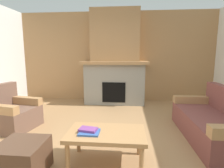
{
  "coord_description": "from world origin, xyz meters",
  "views": [
    {
      "loc": [
        0.38,
        -2.62,
        1.4
      ],
      "look_at": [
        0.04,
        1.19,
        0.79
      ],
      "focal_mm": 28.73,
      "sensor_mm": 36.0,
      "label": 1
    }
  ],
  "objects_px": {
    "armchair": "(12,113)",
    "ottoman": "(22,159)",
    "fireplace": "(115,63)",
    "coffee_table": "(106,136)",
    "couch": "(215,123)"
  },
  "relations": [
    {
      "from": "coffee_table",
      "to": "ottoman",
      "type": "xyz_separation_m",
      "value": [
        -0.95,
        -0.33,
        -0.18
      ]
    },
    {
      "from": "fireplace",
      "to": "coffee_table",
      "type": "relative_size",
      "value": 2.7
    },
    {
      "from": "fireplace",
      "to": "couch",
      "type": "height_order",
      "value": "fireplace"
    },
    {
      "from": "fireplace",
      "to": "coffee_table",
      "type": "height_order",
      "value": "fireplace"
    },
    {
      "from": "couch",
      "to": "armchair",
      "type": "relative_size",
      "value": 2.03
    },
    {
      "from": "fireplace",
      "to": "coffee_table",
      "type": "distance_m",
      "value": 3.19
    },
    {
      "from": "coffee_table",
      "to": "couch",
      "type": "bearing_deg",
      "value": 25.62
    },
    {
      "from": "armchair",
      "to": "ottoman",
      "type": "bearing_deg",
      "value": -52.35
    },
    {
      "from": "fireplace",
      "to": "ottoman",
      "type": "bearing_deg",
      "value": -103.84
    },
    {
      "from": "ottoman",
      "to": "couch",
      "type": "bearing_deg",
      "value": 23.35
    },
    {
      "from": "couch",
      "to": "coffee_table",
      "type": "bearing_deg",
      "value": -154.38
    },
    {
      "from": "couch",
      "to": "armchair",
      "type": "bearing_deg",
      "value": 177.87
    },
    {
      "from": "armchair",
      "to": "ottoman",
      "type": "distance_m",
      "value": 1.65
    },
    {
      "from": "armchair",
      "to": "ottoman",
      "type": "xyz_separation_m",
      "value": [
        1.0,
        -1.3,
        -0.09
      ]
    },
    {
      "from": "couch",
      "to": "ottoman",
      "type": "height_order",
      "value": "couch"
    }
  ]
}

